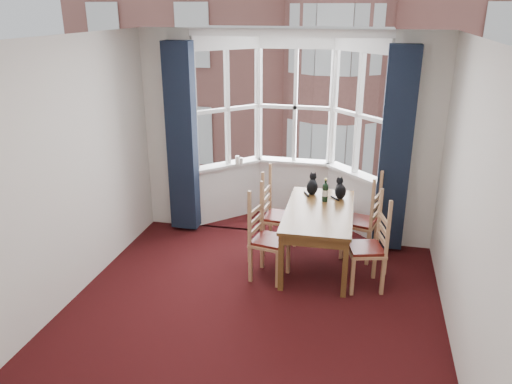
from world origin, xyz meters
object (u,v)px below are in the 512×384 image
(chair_right_near, at_px, (373,250))
(cat_right, at_px, (340,190))
(dining_table, at_px, (319,216))
(chair_left_near, at_px, (263,240))
(wine_bottle, at_px, (325,191))
(chair_left_far, at_px, (273,217))
(candle_tall, at_px, (237,160))
(candle_short, at_px, (241,161))
(cat_left, at_px, (312,186))
(chair_right_far, at_px, (367,224))

(chair_right_near, bearing_deg, cat_right, 117.81)
(dining_table, distance_m, chair_left_near, 0.78)
(chair_left_near, relative_size, wine_bottle, 3.06)
(chair_left_far, distance_m, cat_right, 0.94)
(cat_right, xyz_separation_m, candle_tall, (-1.56, 0.71, 0.09))
(cat_right, xyz_separation_m, candle_short, (-1.51, 0.74, 0.07))
(cat_left, relative_size, candle_tall, 2.31)
(chair_left_near, bearing_deg, cat_right, 47.67)
(chair_right_far, xyz_separation_m, wine_bottle, (-0.55, -0.00, 0.40))
(cat_left, distance_m, candle_tall, 1.35)
(cat_right, height_order, wine_bottle, wine_bottle)
(chair_left_near, bearing_deg, dining_table, 36.31)
(chair_right_far, xyz_separation_m, cat_left, (-0.74, 0.22, 0.38))
(candle_short, bearing_deg, dining_table, -42.74)
(cat_right, height_order, candle_short, cat_right)
(candle_tall, bearing_deg, chair_right_far, -23.92)
(dining_table, xyz_separation_m, chair_left_far, (-0.62, 0.25, -0.18))
(cat_left, height_order, cat_right, cat_left)
(chair_left_near, height_order, chair_right_far, same)
(chair_left_far, bearing_deg, candle_tall, 128.40)
(chair_left_far, height_order, candle_short, candle_short)
(dining_table, relative_size, chair_right_near, 1.67)
(wine_bottle, bearing_deg, candle_tall, 148.09)
(cat_left, bearing_deg, chair_right_far, -16.51)
(chair_left_far, height_order, chair_right_near, same)
(chair_right_far, distance_m, wine_bottle, 0.68)
(cat_left, height_order, candle_short, cat_left)
(chair_left_far, bearing_deg, wine_bottle, 4.25)
(chair_right_far, relative_size, candle_tall, 7.25)
(chair_right_far, distance_m, candle_short, 2.12)
(dining_table, distance_m, cat_left, 0.58)
(chair_right_far, distance_m, candle_tall, 2.16)
(chair_right_near, height_order, cat_left, cat_left)
(cat_left, height_order, wine_bottle, wine_bottle)
(chair_left_near, distance_m, chair_right_far, 1.41)
(chair_left_far, bearing_deg, candle_short, 125.39)
(dining_table, relative_size, chair_left_far, 1.67)
(dining_table, xyz_separation_m, cat_right, (0.22, 0.46, 0.19))
(chair_left_near, bearing_deg, wine_bottle, 49.39)
(chair_right_near, relative_size, cat_left, 3.14)
(chair_right_near, height_order, cat_right, cat_right)
(chair_left_far, distance_m, wine_bottle, 0.77)
(dining_table, distance_m, candle_tall, 1.80)
(cat_left, height_order, candle_tall, cat_left)
(chair_left_far, xyz_separation_m, candle_short, (-0.67, 0.94, 0.44))
(chair_right_near, height_order, candle_tall, candle_tall)
(cat_right, relative_size, candle_tall, 2.22)
(chair_right_far, bearing_deg, chair_left_near, -147.73)
(candle_tall, bearing_deg, chair_right_near, -37.86)
(chair_left_near, distance_m, chair_left_far, 0.70)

